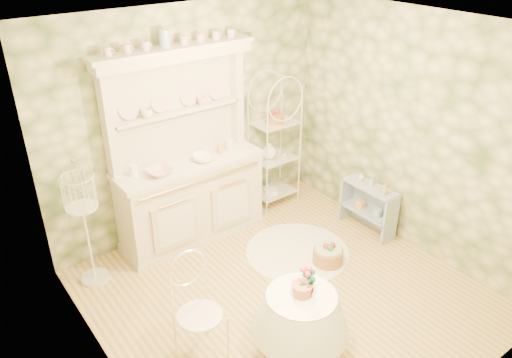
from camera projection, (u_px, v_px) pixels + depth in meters
floor at (285, 294)px, 5.19m from camera, size 3.60×3.60×0.00m
ceiling at (294, 29)px, 3.93m from camera, size 3.60×3.60×0.00m
wall_left at (99, 250)px, 3.61m from camera, size 3.60×3.60×0.00m
wall_right at (413, 134)px, 5.52m from camera, size 3.60×3.60×0.00m
wall_back at (190, 123)px, 5.84m from camera, size 3.60×3.60×0.00m
wall_front at (465, 282)px, 3.29m from camera, size 3.60×3.60×0.00m
kitchen_dresser at (188, 151)px, 5.63m from camera, size 1.87×0.61×2.29m
bakers_rack at (274, 146)px, 6.52m from camera, size 0.53×0.38×1.66m
side_shelf at (368, 207)px, 6.14m from camera, size 0.29×0.74×0.63m
round_table at (300, 329)px, 4.30m from camera, size 0.71×0.71×0.67m
cafe_chair at (200, 317)px, 4.29m from camera, size 0.40×0.40×0.87m
birdcage_stand at (85, 223)px, 5.08m from camera, size 0.35×0.35×1.43m
floor_basket at (328, 255)px, 5.62m from camera, size 0.42×0.42×0.22m
lace_rug at (297, 252)px, 5.85m from camera, size 1.59×1.59×0.01m
bowl_floral at (160, 174)px, 5.40m from camera, size 0.31×0.31×0.07m
bowl_white at (204, 160)px, 5.70m from camera, size 0.31×0.31×0.08m
cup_left at (147, 115)px, 5.33m from camera, size 0.15×0.15×0.09m
cup_right at (202, 102)px, 5.69m from camera, size 0.11×0.11×0.10m
potted_geranium at (309, 283)px, 4.05m from camera, size 0.15×0.10×0.27m
bottle_amber at (385, 189)px, 5.79m from camera, size 0.06×0.06×0.15m
bottle_blue at (371, 182)px, 6.01m from camera, size 0.06×0.06×0.10m
bottle_glass at (361, 178)px, 6.12m from camera, size 0.09×0.09×0.10m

